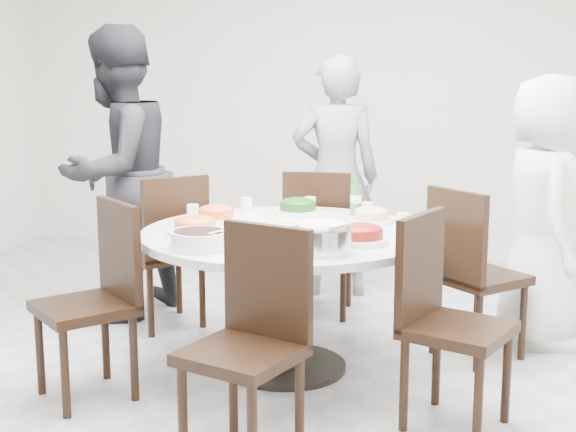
% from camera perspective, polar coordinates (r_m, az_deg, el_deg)
% --- Properties ---
extents(floor, '(6.00, 6.00, 0.01)m').
position_cam_1_polar(floor, '(4.17, -1.29, -11.79)').
color(floor, '#B0B0B5').
rests_on(floor, ground).
extents(wall_back, '(6.00, 0.01, 2.80)m').
position_cam_1_polar(wall_back, '(6.80, 5.03, 8.99)').
color(wall_back, silver).
rests_on(wall_back, ground).
extents(dining_table, '(1.50, 1.50, 0.75)m').
position_cam_1_polar(dining_table, '(4.23, -0.15, -6.06)').
color(dining_table, silver).
rests_on(dining_table, floor).
extents(chair_ne, '(0.59, 0.59, 0.95)m').
position_cam_1_polar(chair_ne, '(4.51, 13.47, -3.98)').
color(chair_ne, black).
rests_on(chair_ne, floor).
extents(chair_n, '(0.44, 0.44, 0.95)m').
position_cam_1_polar(chair_n, '(5.17, 2.30, -1.83)').
color(chair_n, black).
rests_on(chair_n, floor).
extents(chair_nw, '(0.59, 0.59, 0.95)m').
position_cam_1_polar(chair_nw, '(4.98, -8.80, -2.43)').
color(chair_nw, black).
rests_on(chair_nw, floor).
extents(chair_sw, '(0.59, 0.59, 0.95)m').
position_cam_1_polar(chair_sw, '(3.97, -14.31, -6.02)').
color(chair_sw, black).
rests_on(chair_sw, floor).
extents(chair_s, '(0.54, 0.54, 0.95)m').
position_cam_1_polar(chair_s, '(3.26, -3.34, -9.40)').
color(chair_s, black).
rests_on(chair_s, floor).
extents(chair_se, '(0.54, 0.54, 0.95)m').
position_cam_1_polar(chair_se, '(3.62, 12.01, -7.56)').
color(chair_se, black).
rests_on(chair_se, floor).
extents(diner_right, '(0.56, 0.80, 1.55)m').
position_cam_1_polar(diner_right, '(4.79, 17.79, 0.32)').
color(diner_right, silver).
rests_on(diner_right, floor).
extents(diner_middle, '(0.68, 0.52, 1.67)m').
position_cam_1_polar(diner_middle, '(5.56, 3.41, 2.79)').
color(diner_middle, black).
rests_on(diner_middle, floor).
extents(diner_left, '(0.91, 1.05, 1.84)m').
position_cam_1_polar(diner_left, '(5.17, -12.07, 2.95)').
color(diner_left, black).
rests_on(diner_left, floor).
extents(dish_greens, '(0.27, 0.27, 0.07)m').
position_cam_1_polar(dish_greens, '(4.60, 0.70, 0.56)').
color(dish_greens, white).
rests_on(dish_greens, dining_table).
extents(dish_pale, '(0.24, 0.24, 0.06)m').
position_cam_1_polar(dish_pale, '(4.35, 5.94, -0.11)').
color(dish_pale, white).
rests_on(dish_pale, dining_table).
extents(dish_orange, '(0.25, 0.25, 0.07)m').
position_cam_1_polar(dish_orange, '(4.40, -5.16, 0.03)').
color(dish_orange, white).
rests_on(dish_orange, dining_table).
extents(dish_redbrown, '(0.27, 0.27, 0.07)m').
position_cam_1_polar(dish_redbrown, '(3.87, 5.21, -1.43)').
color(dish_redbrown, white).
rests_on(dish_redbrown, dining_table).
extents(dish_tofu, '(0.27, 0.27, 0.07)m').
position_cam_1_polar(dish_tofu, '(4.09, -6.64, -0.80)').
color(dish_tofu, white).
rests_on(dish_tofu, dining_table).
extents(rice_bowl, '(0.27, 0.27, 0.11)m').
position_cam_1_polar(rice_bowl, '(3.66, 2.49, -1.70)').
color(rice_bowl, silver).
rests_on(rice_bowl, dining_table).
extents(soup_bowl, '(0.27, 0.27, 0.08)m').
position_cam_1_polar(soup_bowl, '(3.76, -6.33, -1.69)').
color(soup_bowl, white).
rests_on(soup_bowl, dining_table).
extents(beverage_bottle, '(0.06, 0.06, 0.22)m').
position_cam_1_polar(beverage_bottle, '(4.58, 4.85, 1.43)').
color(beverage_bottle, '#327930').
rests_on(beverage_bottle, dining_table).
extents(tea_cups, '(0.07, 0.07, 0.08)m').
position_cam_1_polar(tea_cups, '(4.75, 1.60, 0.94)').
color(tea_cups, white).
rests_on(tea_cups, dining_table).
extents(chopsticks, '(0.24, 0.04, 0.01)m').
position_cam_1_polar(chopsticks, '(4.75, 1.60, 0.52)').
color(chopsticks, tan).
rests_on(chopsticks, dining_table).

